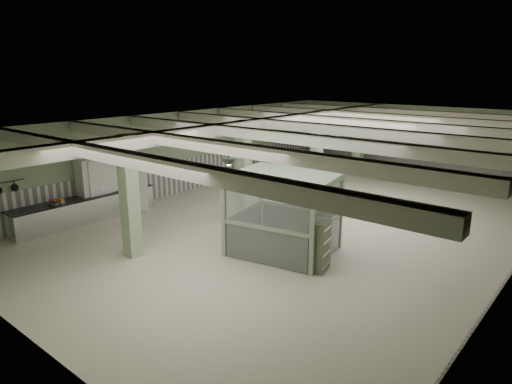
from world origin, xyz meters
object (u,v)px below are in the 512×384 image
Objects in this scene: walkin_cooler at (110,185)px; filing_cabinet at (319,246)px; guard_booth at (284,199)px; prep_counter at (86,209)px.

filing_cabinet is at bearing 4.08° from walkin_cooler.
guard_booth is 2.41× the size of filing_cabinet.
guard_booth is 1.86m from filing_cabinet.
guard_booth is (7.29, 2.23, 1.20)m from prep_counter.
walkin_cooler is 8.94m from filing_cabinet.
prep_counter is at bearing -85.82° from walkin_cooler.
prep_counter is 7.71m from guard_booth.
filing_cabinet is at bearing -27.20° from guard_booth.
filing_cabinet is (8.83, 1.79, 0.25)m from prep_counter.
walkin_cooler is at bearing 94.18° from prep_counter.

